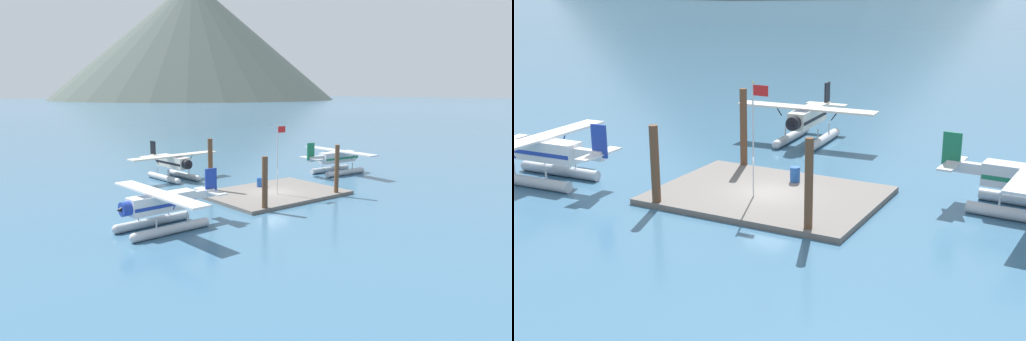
% 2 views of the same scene
% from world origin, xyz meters
% --- Properties ---
extents(ground_plane, '(1200.00, 1200.00, 0.00)m').
position_xyz_m(ground_plane, '(0.00, 0.00, 0.00)').
color(ground_plane, '#38607F').
extents(dock_platform, '(12.09, 8.82, 0.30)m').
position_xyz_m(dock_platform, '(0.00, 0.00, 0.15)').
color(dock_platform, '#66605B').
rests_on(dock_platform, ground).
extents(piling_near_left, '(0.47, 0.47, 4.43)m').
position_xyz_m(piling_near_left, '(-4.50, -4.09, 2.21)').
color(piling_near_left, brown).
rests_on(piling_near_left, ground).
extents(piling_near_right, '(0.41, 0.41, 4.69)m').
position_xyz_m(piling_near_right, '(4.20, -3.88, 2.35)').
color(piling_near_right, brown).
rests_on(piling_near_right, ground).
extents(piling_far_left, '(0.45, 0.45, 5.13)m').
position_xyz_m(piling_far_left, '(-4.04, 4.36, 2.56)').
color(piling_far_left, brown).
rests_on(piling_far_left, ground).
extents(flagpole, '(0.95, 0.10, 6.25)m').
position_xyz_m(flagpole, '(-0.27, -0.94, 4.18)').
color(flagpole, silver).
rests_on(flagpole, dock_platform).
extents(fuel_drum, '(0.62, 0.62, 0.88)m').
position_xyz_m(fuel_drum, '(0.42, 2.53, 0.74)').
color(fuel_drum, '#1E4C99').
rests_on(fuel_drum, dock_platform).
extents(seaplane_white_port_aft, '(7.98, 10.46, 3.84)m').
position_xyz_m(seaplane_white_port_aft, '(-13.17, -3.44, 1.58)').
color(seaplane_white_port_aft, '#B7BABF').
rests_on(seaplane_white_port_aft, ground).
extents(seaplane_cream_bow_left, '(10.47, 7.98, 3.84)m').
position_xyz_m(seaplane_cream_bow_left, '(-3.44, 12.60, 1.58)').
color(seaplane_cream_bow_left, '#B7BABF').
rests_on(seaplane_cream_bow_left, ground).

